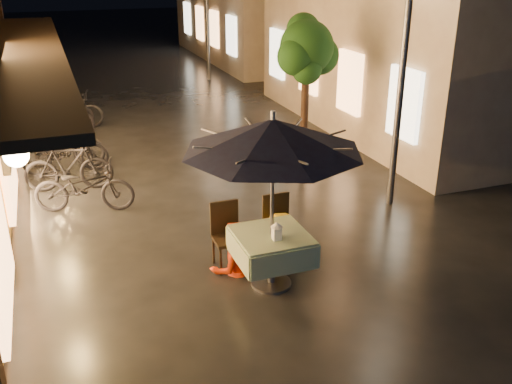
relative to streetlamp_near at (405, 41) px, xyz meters
name	(u,v)px	position (x,y,z in m)	size (l,w,h in m)	color
ground	(281,289)	(-3.00, -2.00, -2.92)	(90.00, 90.00, 0.00)	black
street_tree	(307,51)	(-0.59, 2.51, -0.50)	(1.43, 1.20, 3.15)	black
streetlamp_near	(405,41)	(0.00, 0.00, 0.00)	(0.36, 0.36, 4.23)	#59595E
cafe_table	(271,247)	(-3.08, -1.84, -2.33)	(0.99, 0.99, 0.78)	#59595E
patio_umbrella	(273,135)	(-3.08, -1.84, -0.77)	(2.34, 2.34, 2.46)	#59595E
cafe_chair_left	(227,231)	(-3.48, -1.10, -2.38)	(0.42, 0.42, 0.97)	black
cafe_chair_right	(278,223)	(-2.68, -1.10, -2.38)	(0.42, 0.42, 0.97)	black
table_lantern	(277,230)	(-3.08, -2.01, -2.00)	(0.16, 0.16, 0.25)	white
person_orange	(233,224)	(-3.45, -1.28, -2.19)	(0.71, 0.55, 1.46)	red
person_yellow	(282,216)	(-2.70, -1.27, -2.18)	(0.95, 0.55, 1.47)	yellow
bicycle_0	(84,187)	(-5.25, 1.60, -2.46)	(0.61, 1.74, 0.92)	black
bicycle_1	(68,166)	(-5.45, 2.70, -2.42)	(0.47, 1.65, 0.99)	black
bicycle_2	(65,152)	(-5.45, 3.72, -2.46)	(0.60, 1.73, 0.91)	black
bicycle_3	(62,144)	(-5.49, 4.06, -2.39)	(0.50, 1.77, 1.06)	black
bicycle_4	(61,122)	(-5.42, 6.19, -2.47)	(0.59, 1.69, 0.89)	black
bicycle_5	(61,113)	(-5.38, 6.90, -2.43)	(0.46, 1.64, 0.98)	black
bicycle_6	(68,110)	(-5.17, 7.26, -2.45)	(0.63, 1.79, 0.94)	black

